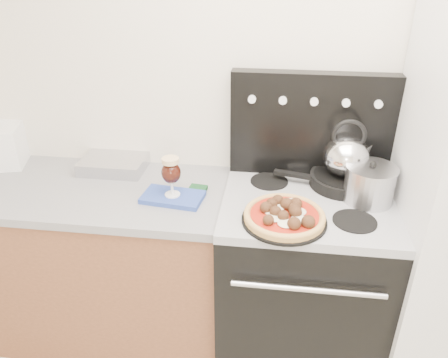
% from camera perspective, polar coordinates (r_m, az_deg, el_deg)
% --- Properties ---
extents(room_shell, '(3.52, 3.01, 2.52)m').
position_cam_1_polar(room_shell, '(1.06, 10.23, -11.41)').
color(room_shell, beige).
rests_on(room_shell, ground).
extents(base_cabinet, '(1.45, 0.60, 0.86)m').
position_cam_1_polar(base_cabinet, '(2.46, -17.20, -10.47)').
color(base_cabinet, brown).
rests_on(base_cabinet, ground).
extents(countertop, '(1.48, 0.63, 0.04)m').
position_cam_1_polar(countertop, '(2.22, -18.81, -1.32)').
color(countertop, gray).
rests_on(countertop, base_cabinet).
extents(stove_body, '(0.76, 0.65, 0.88)m').
position_cam_1_polar(stove_body, '(2.26, 9.87, -13.26)').
color(stove_body, black).
rests_on(stove_body, ground).
extents(cooktop, '(0.76, 0.65, 0.04)m').
position_cam_1_polar(cooktop, '(1.99, 10.94, -3.22)').
color(cooktop, '#ADADB2').
rests_on(cooktop, stove_body).
extents(backguard, '(0.76, 0.08, 0.50)m').
position_cam_1_polar(backguard, '(2.12, 11.29, 6.92)').
color(backguard, black).
rests_on(backguard, cooktop).
extents(foil_sheet, '(0.32, 0.24, 0.06)m').
position_cam_1_polar(foil_sheet, '(2.31, -14.15, 1.96)').
color(foil_sheet, silver).
rests_on(foil_sheet, countertop).
extents(oven_mitt, '(0.29, 0.19, 0.02)m').
position_cam_1_polar(oven_mitt, '(1.99, -6.72, -2.37)').
color(oven_mitt, '#2E49A7').
rests_on(oven_mitt, countertop).
extents(beer_glass, '(0.10, 0.10, 0.19)m').
position_cam_1_polar(beer_glass, '(1.94, -6.89, 0.32)').
color(beer_glass, black).
rests_on(beer_glass, oven_mitt).
extents(pizza_pan, '(0.44, 0.44, 0.01)m').
position_cam_1_polar(pizza_pan, '(1.81, 7.84, -5.35)').
color(pizza_pan, black).
rests_on(pizza_pan, cooktop).
extents(pizza, '(0.36, 0.36, 0.05)m').
position_cam_1_polar(pizza, '(1.79, 7.90, -4.58)').
color(pizza, '#E9B76D').
rests_on(pizza, pizza_pan).
extents(skillet, '(0.37, 0.37, 0.05)m').
position_cam_1_polar(skillet, '(2.12, 15.23, -0.16)').
color(skillet, black).
rests_on(skillet, cooktop).
extents(tea_kettle, '(0.26, 0.26, 0.23)m').
position_cam_1_polar(tea_kettle, '(2.06, 15.71, 3.32)').
color(tea_kettle, silver).
rests_on(tea_kettle, skillet).
extents(stock_pot, '(0.22, 0.22, 0.15)m').
position_cam_1_polar(stock_pot, '(2.00, 18.44, -0.75)').
color(stock_pot, '#B2B2B6').
rests_on(stock_pot, cooktop).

